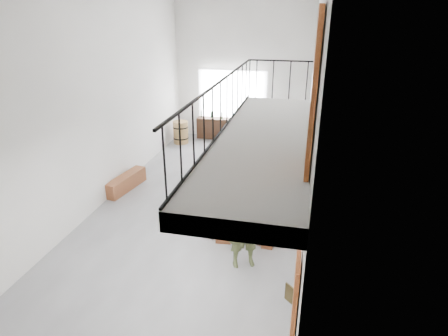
% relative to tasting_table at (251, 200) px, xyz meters
% --- Properties ---
extents(floor, '(12.00, 12.00, 0.00)m').
position_rel_tasting_table_xyz_m(floor, '(-1.48, 0.96, -0.71)').
color(floor, slate).
rests_on(floor, ground).
extents(room_walls, '(12.00, 12.00, 12.00)m').
position_rel_tasting_table_xyz_m(room_walls, '(-1.48, 0.96, 2.85)').
color(room_walls, white).
rests_on(room_walls, ground).
extents(gateway_portal, '(2.80, 0.08, 2.80)m').
position_rel_tasting_table_xyz_m(gateway_portal, '(-1.88, 6.90, 0.69)').
color(gateway_portal, white).
rests_on(gateway_portal, ground).
extents(right_wall_decor, '(0.07, 8.28, 5.07)m').
position_rel_tasting_table_xyz_m(right_wall_decor, '(1.22, -0.90, 1.04)').
color(right_wall_decor, '#A95C2C').
rests_on(right_wall_decor, ground).
extents(balcony, '(1.52, 5.62, 4.00)m').
position_rel_tasting_table_xyz_m(balcony, '(0.50, -2.16, 2.26)').
color(balcony, silver).
rests_on(balcony, ground).
extents(tasting_table, '(0.83, 1.97, 0.79)m').
position_rel_tasting_table_xyz_m(tasting_table, '(0.00, 0.00, 0.00)').
color(tasting_table, brown).
rests_on(tasting_table, ground).
extents(bench_inner, '(0.56, 2.23, 0.51)m').
position_rel_tasting_table_xyz_m(bench_inner, '(-0.58, 0.10, -0.45)').
color(bench_inner, brown).
rests_on(bench_inner, ground).
extents(bench_wall, '(0.35, 2.02, 0.46)m').
position_rel_tasting_table_xyz_m(bench_wall, '(0.59, 0.01, -0.48)').
color(bench_wall, brown).
rests_on(bench_wall, ground).
extents(tableware, '(0.61, 1.40, 0.35)m').
position_rel_tasting_table_xyz_m(tableware, '(-0.03, -0.27, 0.22)').
color(tableware, black).
rests_on(tableware, tasting_table).
extents(side_bench, '(0.63, 1.65, 0.45)m').
position_rel_tasting_table_xyz_m(side_bench, '(-3.98, 1.20, -0.48)').
color(side_bench, brown).
rests_on(side_bench, ground).
extents(oak_barrel, '(0.62, 0.62, 0.91)m').
position_rel_tasting_table_xyz_m(oak_barrel, '(-3.75, 5.68, -0.25)').
color(oak_barrel, olive).
rests_on(oak_barrel, ground).
extents(serving_counter, '(1.66, 0.50, 0.87)m').
position_rel_tasting_table_xyz_m(serving_counter, '(-2.47, 6.61, -0.27)').
color(serving_counter, '#351E13').
rests_on(serving_counter, ground).
extents(counter_bottles, '(1.41, 0.13, 0.28)m').
position_rel_tasting_table_xyz_m(counter_bottles, '(-2.47, 6.63, 0.30)').
color(counter_bottles, black).
rests_on(counter_bottles, serving_counter).
extents(guest_left_a, '(0.58, 0.69, 1.20)m').
position_rel_tasting_table_xyz_m(guest_left_a, '(-0.83, -0.69, -0.11)').
color(guest_left_a, white).
rests_on(guest_left_a, ground).
extents(guest_left_b, '(0.47, 0.55, 1.28)m').
position_rel_tasting_table_xyz_m(guest_left_b, '(-0.75, -0.12, -0.07)').
color(guest_left_b, teal).
rests_on(guest_left_b, ground).
extents(guest_left_c, '(0.62, 0.70, 1.18)m').
position_rel_tasting_table_xyz_m(guest_left_c, '(-0.79, 0.37, -0.11)').
color(guest_left_c, white).
rests_on(guest_left_c, ground).
extents(guest_left_d, '(0.41, 0.70, 1.07)m').
position_rel_tasting_table_xyz_m(guest_left_d, '(-0.69, 0.87, -0.17)').
color(guest_left_d, teal).
rests_on(guest_left_d, ground).
extents(guest_right_a, '(0.39, 0.76, 1.23)m').
position_rel_tasting_table_xyz_m(guest_right_a, '(0.64, -0.52, -0.09)').
color(guest_right_a, maroon).
rests_on(guest_right_a, ground).
extents(guest_right_b, '(0.70, 1.24, 1.27)m').
position_rel_tasting_table_xyz_m(guest_right_b, '(0.64, 0.18, -0.07)').
color(guest_right_b, black).
rests_on(guest_right_b, ground).
extents(guest_right_c, '(0.44, 0.59, 1.08)m').
position_rel_tasting_table_xyz_m(guest_right_c, '(0.56, 0.76, -0.17)').
color(guest_right_c, white).
rests_on(guest_right_c, ground).
extents(host_standing, '(0.82, 0.70, 1.90)m').
position_rel_tasting_table_xyz_m(host_standing, '(0.13, -1.62, 0.24)').
color(host_standing, '#4A542F').
rests_on(host_standing, ground).
extents(potted_plant, '(0.42, 0.38, 0.39)m').
position_rel_tasting_table_xyz_m(potted_plant, '(0.97, 1.53, -0.51)').
color(potted_plant, '#1A4C20').
rests_on(potted_plant, ground).
extents(bicycle_near, '(1.96, 1.12, 0.97)m').
position_rel_tasting_table_xyz_m(bicycle_near, '(-0.32, 6.35, -0.22)').
color(bicycle_near, black).
rests_on(bicycle_near, ground).
extents(bicycle_far, '(1.90, 1.08, 1.10)m').
position_rel_tasting_table_xyz_m(bicycle_far, '(-1.15, 5.80, -0.16)').
color(bicycle_far, black).
rests_on(bicycle_far, ground).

